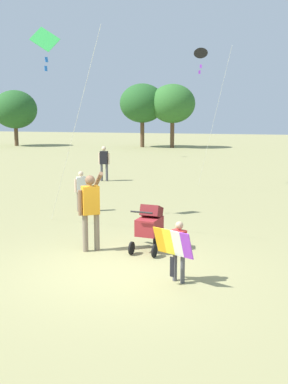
{
  "coord_description": "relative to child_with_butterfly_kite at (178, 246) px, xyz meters",
  "views": [
    {
      "loc": [
        2.72,
        -7.75,
        2.96
      ],
      "look_at": [
        0.18,
        1.38,
        1.3
      ],
      "focal_mm": 41.8,
      "sensor_mm": 36.0,
      "label": 1
    }
  ],
  "objects": [
    {
      "name": "kite_orange_delta",
      "position": [
        -1.27,
        10.73,
        4.57
      ],
      "size": [
        1.77,
        3.03,
        5.53
      ],
      "color": "black",
      "rests_on": "ground"
    },
    {
      "name": "person_red_shirt",
      "position": [
        -5.56,
        11.11,
        0.24
      ],
      "size": [
        0.5,
        0.24,
        1.55
      ],
      "color": "#4C4C51",
      "rests_on": "ground"
    },
    {
      "name": "stroller",
      "position": [
        -0.96,
        1.68,
        -0.06
      ],
      "size": [
        0.59,
        1.11,
        1.03
      ],
      "color": "black",
      "rests_on": "ground"
    },
    {
      "name": "person_sitting_far",
      "position": [
        -4.0,
        4.98,
        0.07
      ],
      "size": [
        0.35,
        0.28,
        1.25
      ],
      "color": "#7F705B",
      "rests_on": "ground"
    },
    {
      "name": "ground_plane",
      "position": [
        -1.27,
        0.31,
        -0.67
      ],
      "size": [
        120.0,
        120.0,
        0.0
      ],
      "primitive_type": "plane",
      "color": "#938E5B"
    },
    {
      "name": "person_adult_flyer",
      "position": [
        -2.19,
        1.34,
        0.34
      ],
      "size": [
        0.51,
        0.67,
        1.75
      ],
      "color": "#7F705B",
      "rests_on": "ground"
    },
    {
      "name": "child_with_butterfly_kite",
      "position": [
        0.0,
        0.0,
        0.0
      ],
      "size": [
        0.76,
        0.52,
        1.11
      ],
      "color": "#4C4C51",
      "rests_on": "ground"
    },
    {
      "name": "kite_adult_black",
      "position": [
        -4.31,
        3.69,
        4.0
      ],
      "size": [
        2.86,
        2.47,
        5.27
      ],
      "color": "green",
      "rests_on": "ground"
    }
  ]
}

